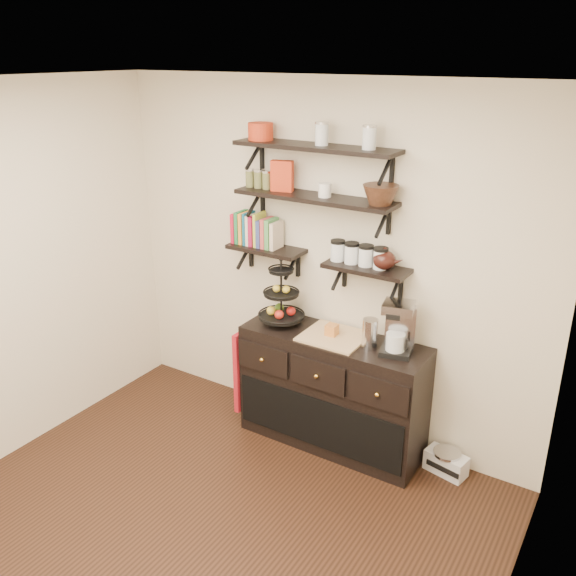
{
  "coord_description": "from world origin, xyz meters",
  "views": [
    {
      "loc": [
        2.07,
        -2.05,
        2.85
      ],
      "look_at": [
        0.07,
        1.15,
        1.37
      ],
      "focal_mm": 38.0,
      "sensor_mm": 36.0,
      "label": 1
    }
  ],
  "objects_px": {
    "sideboard": "(332,391)",
    "fruit_stand": "(282,302)",
    "coffee_maker": "(399,328)",
    "radio": "(446,462)"
  },
  "relations": [
    {
      "from": "sideboard",
      "to": "radio",
      "type": "relative_size",
      "value": 4.39
    },
    {
      "from": "sideboard",
      "to": "fruit_stand",
      "type": "height_order",
      "value": "fruit_stand"
    },
    {
      "from": "sideboard",
      "to": "radio",
      "type": "distance_m",
      "value": 0.96
    },
    {
      "from": "coffee_maker",
      "to": "radio",
      "type": "xyz_separation_m",
      "value": [
        0.4,
        0.08,
        -0.99
      ]
    },
    {
      "from": "fruit_stand",
      "to": "coffee_maker",
      "type": "distance_m",
      "value": 0.93
    },
    {
      "from": "sideboard",
      "to": "radio",
      "type": "bearing_deg",
      "value": 6.84
    },
    {
      "from": "sideboard",
      "to": "fruit_stand",
      "type": "relative_size",
      "value": 2.76
    },
    {
      "from": "fruit_stand",
      "to": "radio",
      "type": "distance_m",
      "value": 1.66
    },
    {
      "from": "coffee_maker",
      "to": "radio",
      "type": "height_order",
      "value": "coffee_maker"
    },
    {
      "from": "sideboard",
      "to": "coffee_maker",
      "type": "bearing_deg",
      "value": 3.09
    }
  ]
}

